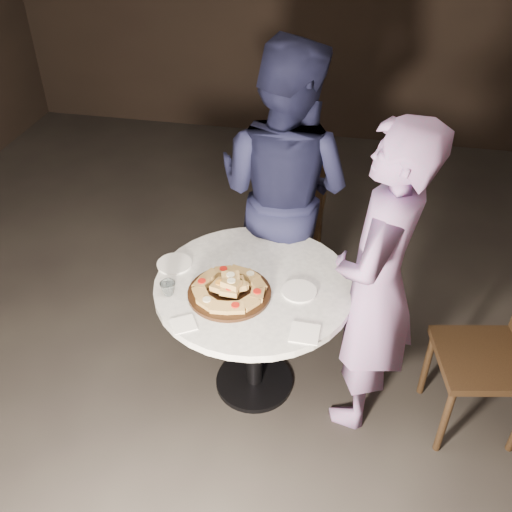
# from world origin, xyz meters

# --- Properties ---
(floor) EXTENTS (7.00, 7.00, 0.00)m
(floor) POSITION_xyz_m (0.00, 0.00, 0.00)
(floor) COLOR black
(floor) RESTS_ON ground
(table) EXTENTS (1.29, 1.29, 0.75)m
(table) POSITION_xyz_m (0.08, 0.08, 0.61)
(table) COLOR black
(table) RESTS_ON ground
(serving_board) EXTENTS (0.49, 0.49, 0.02)m
(serving_board) POSITION_xyz_m (-0.02, -0.03, 0.76)
(serving_board) COLOR black
(serving_board) RESTS_ON table
(focaccia_pile) EXTENTS (0.36, 0.36, 0.10)m
(focaccia_pile) POSITION_xyz_m (-0.02, -0.03, 0.80)
(focaccia_pile) COLOR #A57C40
(focaccia_pile) RESTS_ON serving_board
(plate_left) EXTENTS (0.20, 0.20, 0.01)m
(plate_left) POSITION_xyz_m (-0.36, 0.15, 0.76)
(plate_left) COLOR white
(plate_left) RESTS_ON table
(plate_right) EXTENTS (0.19, 0.19, 0.01)m
(plate_right) POSITION_xyz_m (0.31, 0.06, 0.76)
(plate_right) COLOR white
(plate_right) RESTS_ON table
(water_glass) EXTENTS (0.10, 0.10, 0.07)m
(water_glass) POSITION_xyz_m (-0.31, -0.08, 0.79)
(water_glass) COLOR silver
(water_glass) RESTS_ON table
(napkin_near) EXTENTS (0.14, 0.14, 0.01)m
(napkin_near) POSITION_xyz_m (-0.17, -0.28, 0.75)
(napkin_near) COLOR white
(napkin_near) RESTS_ON table
(napkin_far) EXTENTS (0.13, 0.13, 0.01)m
(napkin_far) POSITION_xyz_m (0.38, -0.22, 0.75)
(napkin_far) COLOR white
(napkin_far) RESTS_ON table
(chair_far) EXTENTS (0.41, 0.43, 0.87)m
(chair_far) POSITION_xyz_m (0.12, 1.27, 0.50)
(chair_far) COLOR black
(chair_far) RESTS_ON ground
(chair_right) EXTENTS (0.53, 0.52, 0.94)m
(chair_right) POSITION_xyz_m (1.33, 0.08, 0.54)
(chair_right) COLOR black
(chair_right) RESTS_ON ground
(diner_navy) EXTENTS (1.05, 0.94, 1.78)m
(diner_navy) POSITION_xyz_m (0.12, 0.77, 0.89)
(diner_navy) COLOR black
(diner_navy) RESTS_ON ground
(diner_teal) EXTENTS (0.55, 0.70, 1.69)m
(diner_teal) POSITION_xyz_m (0.67, 0.06, 0.85)
(diner_teal) COLOR slate
(diner_teal) RESTS_ON ground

